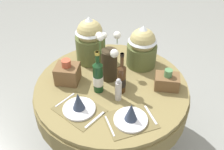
% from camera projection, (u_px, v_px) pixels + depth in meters
% --- Properties ---
extents(ground, '(8.00, 8.00, 0.00)m').
position_uv_depth(ground, '(112.00, 141.00, 2.60)').
color(ground, gray).
extents(dining_table, '(1.27, 1.27, 0.73)m').
position_uv_depth(dining_table, '(111.00, 97.00, 2.23)').
color(dining_table, olive).
rests_on(dining_table, ground).
extents(place_setting_left, '(0.43, 0.40, 0.16)m').
position_uv_depth(place_setting_left, '(79.00, 105.00, 1.90)').
color(place_setting_left, brown).
rests_on(place_setting_left, dining_table).
extents(place_setting_right, '(0.42, 0.39, 0.16)m').
position_uv_depth(place_setting_right, '(131.00, 116.00, 1.82)').
color(place_setting_right, brown).
rests_on(place_setting_right, dining_table).
extents(flower_vase, '(0.19, 0.27, 0.44)m').
position_uv_depth(flower_vase, '(109.00, 61.00, 2.11)').
color(flower_vase, '#332819').
rests_on(flower_vase, dining_table).
extents(wine_bottle_left, '(0.08, 0.08, 0.36)m').
position_uv_depth(wine_bottle_left, '(98.00, 76.00, 2.01)').
color(wine_bottle_left, '#143819').
rests_on(wine_bottle_left, dining_table).
extents(wine_bottle_centre, '(0.07, 0.07, 0.36)m').
position_uv_depth(wine_bottle_centre, '(121.00, 78.00, 2.01)').
color(wine_bottle_centre, '#422814').
rests_on(wine_bottle_centre, dining_table).
extents(pepper_mill, '(0.05, 0.05, 0.20)m').
position_uv_depth(pepper_mill, '(118.00, 90.00, 1.96)').
color(pepper_mill, '#B7B2AD').
rests_on(pepper_mill, dining_table).
extents(gift_tub_back_left, '(0.26, 0.26, 0.43)m').
position_uv_depth(gift_tub_back_left, '(90.00, 38.00, 2.28)').
color(gift_tub_back_left, '#566033').
rests_on(gift_tub_back_left, dining_table).
extents(gift_tub_back_right, '(0.26, 0.26, 0.39)m').
position_uv_depth(gift_tub_back_right, '(142.00, 45.00, 2.25)').
color(gift_tub_back_right, '#566033').
rests_on(gift_tub_back_right, dining_table).
extents(woven_basket_side_left, '(0.18, 0.16, 0.21)m').
position_uv_depth(woven_basket_side_left, '(68.00, 73.00, 2.14)').
color(woven_basket_side_left, brown).
rests_on(woven_basket_side_left, dining_table).
extents(woven_basket_side_right, '(0.19, 0.14, 0.17)m').
position_uv_depth(woven_basket_side_right, '(167.00, 81.00, 2.09)').
color(woven_basket_side_right, brown).
rests_on(woven_basket_side_right, dining_table).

